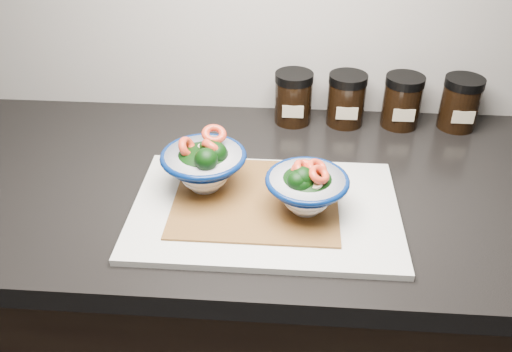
# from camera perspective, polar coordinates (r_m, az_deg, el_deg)

# --- Properties ---
(cabinet) EXTENTS (3.43, 0.58, 0.86)m
(cabinet) POSITION_cam_1_polar(r_m,az_deg,el_deg) (1.33, 8.08, -17.79)
(cabinet) COLOR black
(cabinet) RESTS_ON ground
(countertop) EXTENTS (3.50, 0.60, 0.04)m
(countertop) POSITION_cam_1_polar(r_m,az_deg,el_deg) (1.02, 10.06, -1.84)
(countertop) COLOR black
(countertop) RESTS_ON cabinet
(cutting_board) EXTENTS (0.45, 0.30, 0.01)m
(cutting_board) POSITION_cam_1_polar(r_m,az_deg,el_deg) (0.92, 0.98, -3.52)
(cutting_board) COLOR silver
(cutting_board) RESTS_ON countertop
(bamboo_mat) EXTENTS (0.28, 0.24, 0.00)m
(bamboo_mat) POSITION_cam_1_polar(r_m,az_deg,el_deg) (0.93, 0.00, -2.34)
(bamboo_mat) COLOR #94622C
(bamboo_mat) RESTS_ON cutting_board
(bowl_left) EXTENTS (0.15, 0.15, 0.11)m
(bowl_left) POSITION_cam_1_polar(r_m,az_deg,el_deg) (0.94, -5.45, 1.22)
(bowl_left) COLOR white
(bowl_left) RESTS_ON bamboo_mat
(bowl_right) EXTENTS (0.14, 0.14, 0.10)m
(bowl_right) POSITION_cam_1_polar(r_m,az_deg,el_deg) (0.88, 5.32, -1.29)
(bowl_right) COLOR white
(bowl_right) RESTS_ON bamboo_mat
(spice_jar_a) EXTENTS (0.08, 0.08, 0.11)m
(spice_jar_a) POSITION_cam_1_polar(r_m,az_deg,el_deg) (1.18, 3.96, 8.23)
(spice_jar_a) COLOR black
(spice_jar_a) RESTS_ON countertop
(spice_jar_b) EXTENTS (0.08, 0.08, 0.11)m
(spice_jar_b) POSITION_cam_1_polar(r_m,az_deg,el_deg) (1.19, 9.49, 7.97)
(spice_jar_b) COLOR black
(spice_jar_b) RESTS_ON countertop
(spice_jar_c) EXTENTS (0.08, 0.08, 0.11)m
(spice_jar_c) POSITION_cam_1_polar(r_m,az_deg,el_deg) (1.20, 15.12, 7.62)
(spice_jar_c) COLOR black
(spice_jar_c) RESTS_ON countertop
(spice_jar_d) EXTENTS (0.08, 0.08, 0.11)m
(spice_jar_d) POSITION_cam_1_polar(r_m,az_deg,el_deg) (1.23, 20.70, 7.21)
(spice_jar_d) COLOR black
(spice_jar_d) RESTS_ON countertop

